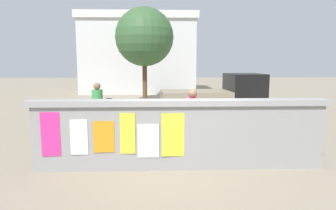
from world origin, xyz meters
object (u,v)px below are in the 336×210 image
Objects in this scene: person_bystander at (98,103)px; motorcycle at (136,133)px; person_walking at (192,115)px; tree_roadside at (144,37)px; auto_rickshaw_truck at (217,100)px; bicycle_near at (105,114)px.

motorcycle is at bearing -55.75° from person_bystander.
motorcycle is at bearing 164.59° from person_walking.
motorcycle is 9.69m from tree_roadside.
auto_rickshaw_truck is at bearing -65.21° from tree_roadside.
auto_rickshaw_truck reaches higher than person_walking.
person_bystander is (-2.75, 2.35, 0.00)m from person_walking.
person_bystander is at bearing -99.86° from tree_roadside.
auto_rickshaw_truck reaches higher than person_bystander.
person_walking is at bearing -110.76° from auto_rickshaw_truck.
person_walking is 3.61m from person_bystander.
bicycle_near is 1.05× the size of person_walking.
person_bystander is at bearing -164.48° from auto_rickshaw_truck.
person_walking is at bearing -54.28° from bicycle_near.
tree_roadside is at bearing 90.51° from motorcycle.
person_walking is 1.00× the size of person_bystander.
tree_roadside reaches higher than auto_rickshaw_truck.
auto_rickshaw_truck is 3.72m from person_walking.
person_bystander is 0.31× the size of tree_roadside.
tree_roadside is at bearing 77.51° from bicycle_near.
bicycle_near is at bearing 90.56° from person_bystander.
person_bystander reaches higher than bicycle_near.
bicycle_near is (-4.08, 0.36, -0.54)m from auto_rickshaw_truck.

